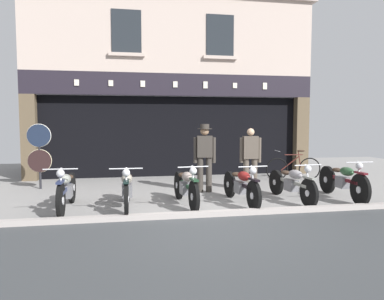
{
  "coord_description": "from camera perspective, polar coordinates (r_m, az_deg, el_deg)",
  "views": [
    {
      "loc": [
        -1.56,
        -6.5,
        1.78
      ],
      "look_at": [
        0.14,
        2.7,
        1.05
      ],
      "focal_mm": 34.1,
      "sensor_mm": 36.0,
      "label": 1
    }
  ],
  "objects": [
    {
      "name": "ground",
      "position": [
        6.01,
        5.22,
        -13.18
      ],
      "size": [
        21.24,
        22.0,
        0.18
      ],
      "color": "gray"
    },
    {
      "name": "shopkeeper_center",
      "position": [
        9.55,
        9.12,
        -0.97
      ],
      "size": [
        0.56,
        0.27,
        1.61
      ],
      "rotation": [
        0.0,
        0.0,
        3.02
      ],
      "color": "brown",
      "rests_on": "ground"
    },
    {
      "name": "salesman_left",
      "position": [
        9.17,
        1.98,
        -0.65
      ],
      "size": [
        0.56,
        0.36,
        1.72
      ],
      "rotation": [
        0.0,
        0.0,
        3.01
      ],
      "color": "#38332D",
      "rests_on": "ground"
    },
    {
      "name": "shop_facade",
      "position": [
        13.62,
        -3.86,
        3.9
      ],
      "size": [
        9.54,
        4.42,
        5.93
      ],
      "color": "black",
      "rests_on": "ground"
    },
    {
      "name": "motorcycle_center_right",
      "position": [
        8.53,
        15.36,
        -4.95
      ],
      "size": [
        0.62,
        2.02,
        0.9
      ],
      "rotation": [
        0.0,
        0.0,
        3.22
      ],
      "color": "black",
      "rests_on": "ground"
    },
    {
      "name": "motorcycle_center_left",
      "position": [
        7.77,
        -0.96,
        -5.62
      ],
      "size": [
        0.62,
        1.97,
        0.92
      ],
      "rotation": [
        0.0,
        0.0,
        3.22
      ],
      "color": "black",
      "rests_on": "ground"
    },
    {
      "name": "tyre_sign_pole",
      "position": [
        10.41,
        -22.77,
        0.12
      ],
      "size": [
        0.62,
        0.06,
        1.73
      ],
      "color": "#232328",
      "rests_on": "ground"
    },
    {
      "name": "advert_board_near",
      "position": [
        12.44,
        6.5,
        4.23
      ],
      "size": [
        0.76,
        0.03,
        0.99
      ],
      "color": "silver"
    },
    {
      "name": "motorcycle_right",
      "position": [
        9.1,
        22.54,
        -4.39
      ],
      "size": [
        0.62,
        2.06,
        0.94
      ],
      "rotation": [
        0.0,
        0.0,
        3.1
      ],
      "color": "black",
      "rests_on": "ground"
    },
    {
      "name": "leaning_bicycle",
      "position": [
        11.66,
        15.61,
        -2.67
      ],
      "size": [
        1.71,
        0.5,
        0.93
      ],
      "rotation": [
        0.0,
        0.0,
        1.45
      ],
      "color": "black",
      "rests_on": "ground"
    },
    {
      "name": "motorcycle_left",
      "position": [
        7.61,
        -10.11,
        -5.87
      ],
      "size": [
        0.62,
        2.05,
        0.92
      ],
      "rotation": [
        0.0,
        0.0,
        3.11
      ],
      "color": "black",
      "rests_on": "ground"
    },
    {
      "name": "motorcycle_far_left",
      "position": [
        7.78,
        -19.03,
        -5.78
      ],
      "size": [
        0.62,
        2.03,
        0.93
      ],
      "rotation": [
        0.0,
        0.0,
        3.14
      ],
      "color": "black",
      "rests_on": "ground"
    },
    {
      "name": "motorcycle_center",
      "position": [
        8.0,
        7.7,
        -5.42
      ],
      "size": [
        0.62,
        1.99,
        0.9
      ],
      "rotation": [
        0.0,
        0.0,
        3.21
      ],
      "color": "black",
      "rests_on": "ground"
    }
  ]
}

